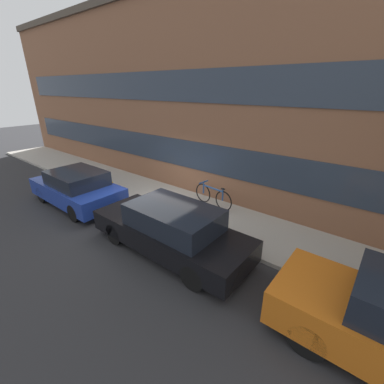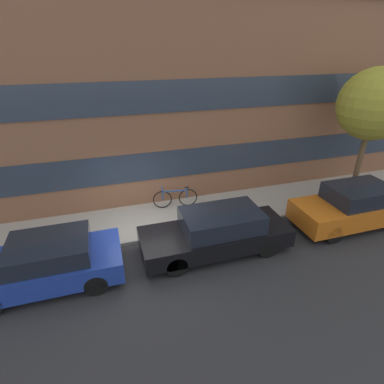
{
  "view_description": "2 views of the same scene",
  "coord_description": "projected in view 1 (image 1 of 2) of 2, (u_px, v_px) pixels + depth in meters",
  "views": [
    {
      "loc": [
        6.24,
        -5.31,
        4.2
      ],
      "look_at": [
        1.82,
        0.17,
        1.29
      ],
      "focal_mm": 24.0,
      "sensor_mm": 36.0,
      "label": 1
    },
    {
      "loc": [
        -0.9,
        -8.15,
        5.92
      ],
      "look_at": [
        1.66,
        0.23,
        1.5
      ],
      "focal_mm": 28.0,
      "sensor_mm": 36.0,
      "label": 2
    }
  ],
  "objects": [
    {
      "name": "rowhouse_facade",
      "position": [
        199.0,
        97.0,
        9.65
      ],
      "size": [
        28.0,
        1.02,
        7.65
      ],
      "color": "brown",
      "rests_on": "ground_plane"
    },
    {
      "name": "fire_hydrant",
      "position": [
        108.0,
        181.0,
        10.92
      ],
      "size": [
        0.55,
        0.31,
        0.7
      ],
      "color": "gold",
      "rests_on": "sidewalk_strip"
    },
    {
      "name": "parked_car_black",
      "position": [
        171.0,
        229.0,
        6.83
      ],
      "size": [
        4.59,
        1.68,
        1.37
      ],
      "rotation": [
        0.0,
        0.0,
        3.14
      ],
      "color": "black",
      "rests_on": "ground_plane"
    },
    {
      "name": "ground_plane",
      "position": [
        149.0,
        215.0,
        9.05
      ],
      "size": [
        56.0,
        56.0,
        0.0
      ],
      "primitive_type": "plane",
      "color": "#2B2B2D"
    },
    {
      "name": "bicycle",
      "position": [
        213.0,
        196.0,
        9.31
      ],
      "size": [
        1.72,
        0.44,
        0.83
      ],
      "rotation": [
        0.0,
        0.0,
        3.01
      ],
      "color": "black",
      "rests_on": "sidewalk_strip"
    },
    {
      "name": "parked_car_blue",
      "position": [
        77.0,
        188.0,
        9.64
      ],
      "size": [
        3.92,
        1.79,
        1.33
      ],
      "rotation": [
        0.0,
        0.0,
        3.14
      ],
      "color": "#1E3899",
      "rests_on": "ground_plane"
    },
    {
      "name": "sidewalk_strip",
      "position": [
        172.0,
        202.0,
        9.9
      ],
      "size": [
        28.0,
        2.43,
        0.11
      ],
      "color": "#A8A399",
      "rests_on": "ground_plane"
    }
  ]
}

